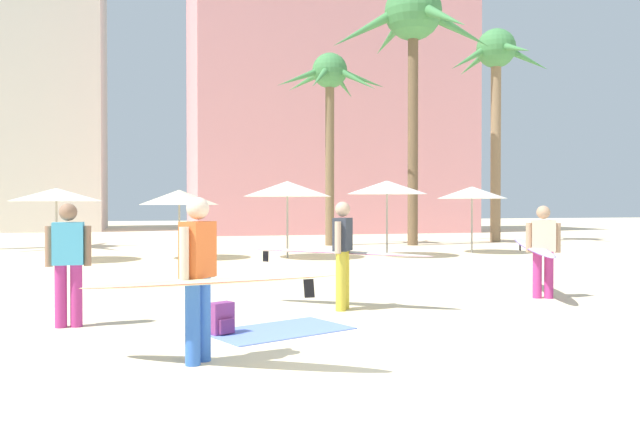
# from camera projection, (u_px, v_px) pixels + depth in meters

# --- Properties ---
(ground) EXTENTS (120.00, 120.00, 0.00)m
(ground) POSITION_uv_depth(u_px,v_px,m) (403.00, 378.00, 6.20)
(ground) COLOR beige
(hotel_pink) EXTENTS (16.47, 8.03, 17.40)m
(hotel_pink) POSITION_uv_depth(u_px,v_px,m) (328.00, 90.00, 39.01)
(hotel_pink) COLOR pink
(hotel_pink) RESTS_ON ground
(palm_tree_far_left) EXTENTS (4.77, 4.11, 7.85)m
(palm_tree_far_left) POSITION_uv_depth(u_px,v_px,m) (330.00, 89.00, 25.94)
(palm_tree_far_left) COLOR brown
(palm_tree_far_left) RESTS_ON ground
(palm_tree_left) EXTENTS (4.92, 5.11, 9.47)m
(palm_tree_left) POSITION_uv_depth(u_px,v_px,m) (496.00, 70.00, 28.26)
(palm_tree_left) COLOR #896B4C
(palm_tree_left) RESTS_ON ground
(palm_tree_right) EXTENTS (6.98, 7.10, 10.73)m
(palm_tree_right) POSITION_uv_depth(u_px,v_px,m) (413.00, 26.00, 26.04)
(palm_tree_right) COLOR brown
(palm_tree_right) RESTS_ON ground
(cafe_umbrella_0) EXTENTS (2.61, 2.61, 2.45)m
(cafe_umbrella_0) POSITION_uv_depth(u_px,v_px,m) (387.00, 187.00, 20.57)
(cafe_umbrella_0) COLOR gray
(cafe_umbrella_0) RESTS_ON ground
(cafe_umbrella_1) EXTENTS (2.64, 2.64, 2.16)m
(cafe_umbrella_1) POSITION_uv_depth(u_px,v_px,m) (56.00, 195.00, 18.79)
(cafe_umbrella_1) COLOR gray
(cafe_umbrella_1) RESTS_ON ground
(cafe_umbrella_3) EXTENTS (2.75, 2.75, 2.41)m
(cafe_umbrella_3) POSITION_uv_depth(u_px,v_px,m) (287.00, 189.00, 19.90)
(cafe_umbrella_3) COLOR gray
(cafe_umbrella_3) RESTS_ON ground
(cafe_umbrella_4) EXTENTS (2.38, 2.38, 2.30)m
(cafe_umbrella_4) POSITION_uv_depth(u_px,v_px,m) (472.00, 193.00, 21.99)
(cafe_umbrella_4) COLOR gray
(cafe_umbrella_4) RESTS_ON ground
(cafe_umbrella_5) EXTENTS (2.43, 2.43, 2.13)m
(cafe_umbrella_5) POSITION_uv_depth(u_px,v_px,m) (179.00, 197.00, 19.67)
(cafe_umbrella_5) COLOR gray
(cafe_umbrella_5) RESTS_ON ground
(beach_towel) EXTENTS (2.11, 1.68, 0.01)m
(beach_towel) POSITION_uv_depth(u_px,v_px,m) (279.00, 330.00, 8.50)
(beach_towel) COLOR #6684E0
(beach_towel) RESTS_ON ground
(backpack) EXTENTS (0.35, 0.33, 0.42)m
(backpack) POSITION_uv_depth(u_px,v_px,m) (222.00, 319.00, 8.24)
(backpack) COLOR #7F3477
(backpack) RESTS_ON ground
(person_far_left) EXTENTS (2.64, 1.76, 1.77)m
(person_far_left) POSITION_uv_depth(u_px,v_px,m) (199.00, 276.00, 6.66)
(person_far_left) COLOR blue
(person_far_left) RESTS_ON ground
(person_mid_right) EXTENTS (1.40, 2.81, 1.67)m
(person_mid_right) POSITION_uv_depth(u_px,v_px,m) (539.00, 247.00, 11.56)
(person_mid_right) COLOR #B7337F
(person_mid_right) RESTS_ON ground
(person_mid_left) EXTENTS (2.83, 2.05, 1.73)m
(person_mid_left) POSITION_uv_depth(u_px,v_px,m) (340.00, 251.00, 10.29)
(person_mid_left) COLOR gold
(person_mid_left) RESTS_ON ground
(person_mid_center) EXTENTS (0.60, 0.25, 1.70)m
(person_mid_center) POSITION_uv_depth(u_px,v_px,m) (68.00, 259.00, 8.75)
(person_mid_center) COLOR #B7337F
(person_mid_center) RESTS_ON ground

